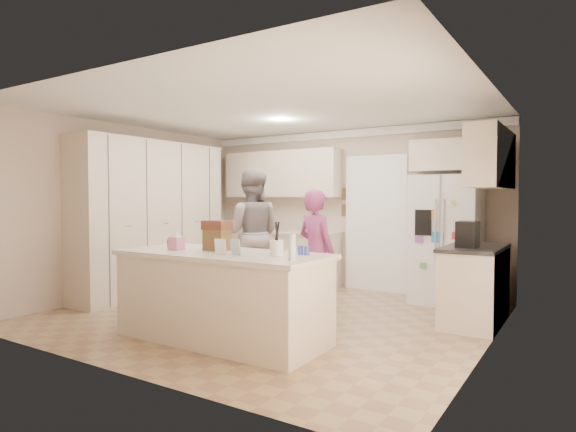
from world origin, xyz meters
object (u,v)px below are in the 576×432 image
Objects in this scene: dollhouse_body at (217,240)px; tissue_box at (177,243)px; refrigerator at (446,240)px; teen_girl at (316,252)px; teen_boy at (251,234)px; island_base at (222,298)px; coffee_maker at (468,234)px; utensil_crock at (277,248)px.

tissue_box is at bearing -153.43° from dollhouse_body.
refrigerator reaches higher than teen_girl.
dollhouse_body is 0.14× the size of teen_boy.
teen_girl reaches higher than dollhouse_body.
coffee_maker is at bearing 42.83° from island_base.
utensil_crock is (0.65, 0.05, 0.56)m from island_base.
island_base is at bearing 10.30° from tissue_box.
teen_boy is at bearing -178.51° from coffee_maker.
tissue_box is at bearing -169.70° from island_base.
teen_boy reaches higher than coffee_maker.
coffee_maker is at bearing -64.53° from refrigerator.
coffee_maker reaches higher than utensil_crock.
teen_girl is at bearing 60.81° from tissue_box.
dollhouse_body reaches higher than utensil_crock.
teen_girl is at bearing -127.04° from refrigerator.
teen_girl is at bearing -165.62° from coffee_maker.
teen_girl is (-1.73, -0.44, -0.27)m from coffee_maker.
island_base is at bearing -116.15° from refrigerator.
utensil_crock is 0.80m from dollhouse_body.
dollhouse_body is (-0.15, 0.10, 0.60)m from island_base.
teen_boy reaches higher than utensil_crock.
teen_boy reaches higher than island_base.
utensil_crock reaches higher than island_base.
dollhouse_body is at bearing 176.42° from utensil_crock.
refrigerator is at bearing -110.52° from teen_girl.
teen_girl is at bearing 70.92° from dollhouse_body.
refrigerator is 6.92× the size of dollhouse_body.
utensil_crock is 1.21m from tissue_box.
dollhouse_body reaches higher than island_base.
island_base is 1.15× the size of teen_boy.
coffee_maker is 2.32m from utensil_crock.
dollhouse_body is at bearing 146.31° from island_base.
island_base is (-2.05, -1.90, -0.63)m from coffee_maker.
island_base is 8.46× the size of dollhouse_body.
utensil_crock is 0.08× the size of teen_boy.
coffee_maker is 1.81m from teen_girl.
island_base is 1.53m from teen_girl.
tissue_box is 0.07× the size of teen_boy.
island_base is at bearing -33.69° from dollhouse_body.
refrigerator is 6.00× the size of coffee_maker.
teen_boy is at bearing 118.27° from island_base.
refrigerator is 12.86× the size of tissue_box.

